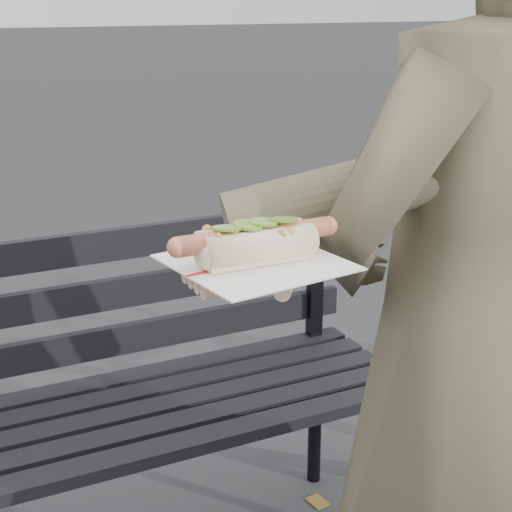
{
  "coord_description": "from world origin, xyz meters",
  "views": [
    {
      "loc": [
        -0.31,
        -0.83,
        1.42
      ],
      "look_at": [
        0.09,
        -0.03,
        1.12
      ],
      "focal_mm": 55.0,
      "sensor_mm": 36.0,
      "label": 1
    }
  ],
  "objects": [
    {
      "name": "held_hotdog",
      "position": [
        0.29,
        0.04,
        1.15
      ],
      "size": [
        0.64,
        0.32,
        0.2
      ],
      "color": "brown"
    },
    {
      "name": "person",
      "position": [
        0.5,
        0.08,
        0.87
      ],
      "size": [
        0.73,
        0.59,
        1.74
      ],
      "primitive_type": "imported",
      "rotation": [
        0.0,
        0.0,
        3.46
      ],
      "color": "brown",
      "rests_on": "ground"
    },
    {
      "name": "park_bench",
      "position": [
        0.08,
        0.86,
        0.52
      ],
      "size": [
        1.5,
        0.44,
        0.88
      ],
      "color": "black",
      "rests_on": "ground"
    }
  ]
}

